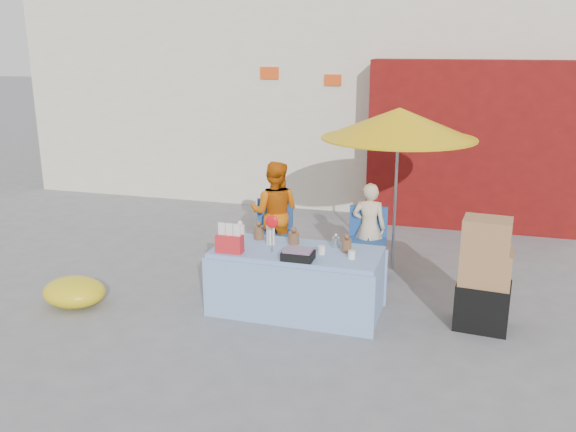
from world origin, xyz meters
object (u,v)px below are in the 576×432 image
(chair_right, at_px, (366,256))
(umbrella, at_px, (399,124))
(box_stack, at_px, (484,278))
(vendor_beige, at_px, (369,228))
(market_table, at_px, (296,280))
(vendor_orange, at_px, (275,213))
(chair_left, at_px, (272,247))

(chair_right, bearing_deg, umbrella, 38.91)
(chair_right, relative_size, box_stack, 0.72)
(vendor_beige, xyz_separation_m, box_stack, (1.38, -1.28, -0.04))
(market_table, height_order, vendor_orange, vendor_orange)
(vendor_beige, bearing_deg, box_stack, 132.69)
(chair_left, relative_size, vendor_orange, 0.62)
(chair_right, xyz_separation_m, vendor_beige, (0.00, 0.13, 0.33))
(market_table, xyz_separation_m, box_stack, (1.94, 0.14, 0.18))
(vendor_beige, height_order, umbrella, umbrella)
(vendor_beige, distance_m, umbrella, 1.35)
(vendor_orange, xyz_separation_m, box_stack, (2.63, -1.28, -0.14))
(chair_right, relative_size, vendor_orange, 0.62)
(umbrella, bearing_deg, chair_left, -169.62)
(chair_left, xyz_separation_m, vendor_beige, (1.25, 0.13, 0.33))
(vendor_beige, bearing_deg, market_table, 63.90)
(chair_left, bearing_deg, vendor_beige, 1.69)
(umbrella, bearing_deg, chair_right, -136.66)
(vendor_beige, relative_size, umbrella, 0.56)
(vendor_orange, height_order, umbrella, umbrella)
(vendor_orange, bearing_deg, chair_right, 169.43)
(chair_right, xyz_separation_m, box_stack, (1.38, -1.15, 0.29))
(box_stack, bearing_deg, vendor_beige, 137.12)
(market_table, bearing_deg, umbrella, 62.24)
(chair_left, xyz_separation_m, chair_right, (1.25, 0.00, 0.00))
(box_stack, bearing_deg, vendor_orange, 154.04)
(market_table, xyz_separation_m, umbrella, (0.87, 1.57, 1.53))
(chair_right, bearing_deg, market_table, -118.08)
(chair_right, xyz_separation_m, vendor_orange, (-1.25, 0.13, 0.43))
(chair_left, distance_m, umbrella, 2.27)
(chair_left, relative_size, vendor_beige, 0.73)
(market_table, relative_size, chair_right, 2.18)
(chair_right, bearing_deg, box_stack, -44.13)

